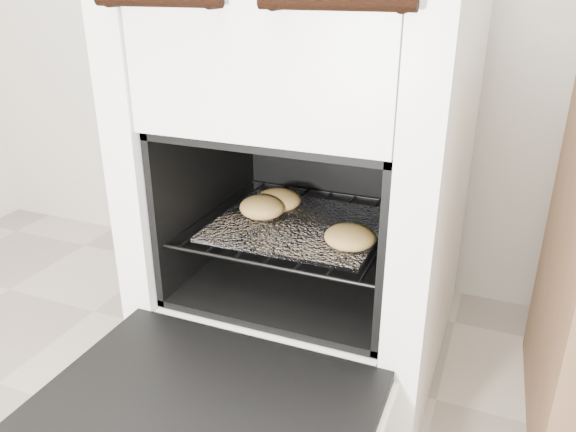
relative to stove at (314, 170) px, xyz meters
name	(u,v)px	position (x,y,z in m)	size (l,w,h in m)	color
stove	(314,170)	(0.00, 0.00, 0.00)	(0.66, 0.73, 1.01)	white
oven_door	(200,418)	(0.00, -0.56, -0.27)	(0.59, 0.46, 0.04)	black
oven_rack	(302,224)	(0.00, -0.07, -0.11)	(0.48, 0.46, 0.01)	black
foil_sheet	(299,225)	(0.00, -0.09, -0.10)	(0.37, 0.33, 0.01)	white
baked_rolls	(294,213)	(-0.01, -0.10, -0.07)	(0.37, 0.29, 0.05)	tan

